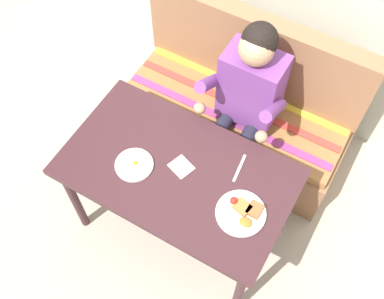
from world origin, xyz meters
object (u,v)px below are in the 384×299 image
object	(u,v)px
couch	(239,112)
napkin	(181,167)
table	(178,178)
fork	(239,168)
plate_eggs	(134,165)
person	(246,97)
plate_breakfast	(242,212)

from	to	relation	value
couch	napkin	bearing A→B (deg)	-89.35
table	fork	distance (m)	0.33
plate_eggs	napkin	xyz separation A→B (m)	(0.21, 0.11, -0.01)
person	napkin	world-z (taller)	person
napkin	fork	world-z (taller)	napkin
person	plate_breakfast	size ratio (longest dim) A/B	4.89
table	person	bearing A→B (deg)	80.84
person	napkin	bearing A→B (deg)	-98.72
plate_eggs	napkin	distance (m)	0.24
person	fork	world-z (taller)	person
couch	plate_eggs	world-z (taller)	couch
table	fork	world-z (taller)	fork
couch	plate_breakfast	xyz separation A→B (m)	(0.40, -0.82, 0.41)
plate_eggs	couch	bearing A→B (deg)	76.40
couch	person	world-z (taller)	person
napkin	fork	xyz separation A→B (m)	(0.26, 0.14, -0.00)
plate_eggs	table	bearing A→B (deg)	23.38
table	plate_eggs	size ratio (longest dim) A/B	6.02
couch	table	bearing A→B (deg)	-90.00
couch	fork	xyz separation A→B (m)	(0.27, -0.60, 0.40)
plate_breakfast	napkin	world-z (taller)	plate_breakfast
table	couch	bearing A→B (deg)	90.00
person	plate_eggs	distance (m)	0.74
table	person	world-z (taller)	person
napkin	plate_eggs	bearing A→B (deg)	-152.03
table	plate_eggs	world-z (taller)	plate_eggs
plate_breakfast	plate_eggs	distance (m)	0.60
couch	napkin	world-z (taller)	couch
couch	fork	distance (m)	0.77
plate_breakfast	person	bearing A→B (deg)	115.12
couch	fork	bearing A→B (deg)	-65.52
plate_breakfast	plate_eggs	size ratio (longest dim) A/B	1.24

